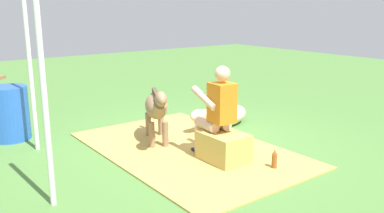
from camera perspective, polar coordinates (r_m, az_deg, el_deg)
The scene contains 10 objects.
ground_plane at distance 6.10m, azimuth 0.37°, elevation -5.49°, with size 24.00×24.00×0.00m, color #4C7A38.
hay_patch at distance 5.92m, azimuth -0.56°, elevation -5.97°, with size 3.42×2.19×0.02m, color tan.
hay_bale at distance 5.43m, azimuth 4.43°, elevation -5.75°, with size 0.61×0.47×0.40m, color tan.
person_seated at distance 5.41m, azimuth 3.49°, elevation -0.38°, with size 0.68×0.45×1.28m.
pony_standing at distance 6.05m, azimuth -4.95°, elevation -0.19°, with size 1.25×0.77×0.92m.
pony_lying at distance 7.01m, azimuth 4.46°, elevation -1.33°, with size 0.52×1.36×0.42m.
soda_bottle at distance 5.31m, azimuth 11.41°, elevation -7.29°, with size 0.07×0.07×0.27m.
water_barrel at distance 6.89m, azimuth -24.14°, elevation -0.86°, with size 0.59×0.59×0.83m, color blue.
tent_pole_left at distance 4.25m, azimuth -19.91°, elevation 1.49°, with size 0.06×0.06×2.34m, color silver.
tent_pole_right at distance 6.09m, azimuth -21.62°, elevation 4.85°, with size 0.06×0.06×2.34m, color silver.
Camera 1 is at (-4.58, 3.49, 2.02)m, focal length 38.28 mm.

